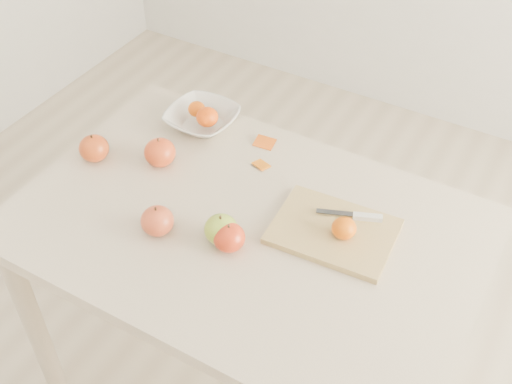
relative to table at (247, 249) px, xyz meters
The scene contains 15 objects.
ground 0.65m from the table, ahead, with size 3.50×3.50×0.00m, color #C6B293.
table is the anchor object (origin of this frame).
cutting_board 0.25m from the table, 20.29° to the left, with size 0.30×0.22×0.02m, color tan.
board_tangerine 0.29m from the table, 15.74° to the left, with size 0.06×0.06×0.05m, color #D35607.
fruit_bowl 0.46m from the table, 138.27° to the left, with size 0.21×0.21×0.05m, color silver.
bowl_tangerine_near 0.49m from the table, 139.40° to the left, with size 0.05×0.05×0.05m, color #D56107.
bowl_tangerine_far 0.44m from the table, 137.04° to the left, with size 0.07×0.07×0.06m, color #E73E08.
orange_peel_a 0.35m from the table, 111.18° to the left, with size 0.06×0.04×0.00m, color #DD580F.
orange_peel_b 0.25m from the table, 109.96° to the left, with size 0.04×0.04×0.00m, color #D3670E.
paring_knife 0.32m from the table, 29.99° to the left, with size 0.17×0.07×0.01m.
apple_green 0.16m from the table, 106.60° to the right, with size 0.08×0.08×0.08m, color olive.
apple_red_b 0.37m from the table, 165.68° to the left, with size 0.09×0.09×0.08m, color #A41D15.
apple_red_c 0.26m from the table, 142.72° to the right, with size 0.08×0.08×0.08m, color #A21E1C.
apple_red_e 0.16m from the table, 86.15° to the right, with size 0.08×0.08×0.07m, color #99120B.
apple_red_d 0.53m from the table, behind, with size 0.09×0.09×0.08m, color #A21608.
Camera 1 is at (0.60, -0.99, 1.93)m, focal length 45.00 mm.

